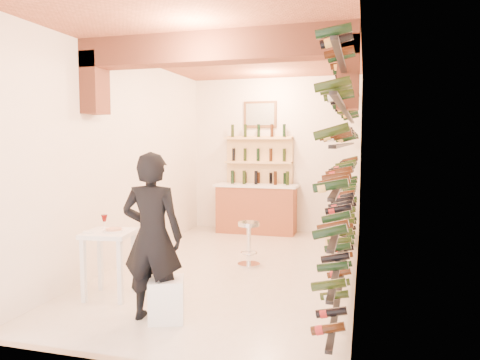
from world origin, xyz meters
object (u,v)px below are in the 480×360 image
(white_stool, at_px, (167,299))
(crate_lower, at_px, (338,237))
(back_counter, at_px, (256,207))
(wine_rack, at_px, (342,166))
(person, at_px, (152,237))
(chrome_barstool, at_px, (249,240))
(tasting_table, at_px, (109,243))

(white_stool, relative_size, crate_lower, 1.02)
(back_counter, relative_size, white_stool, 3.79)
(wine_rack, bearing_deg, person, -131.87)
(person, bearing_deg, wine_rack, -136.94)
(wine_rack, relative_size, person, 3.19)
(chrome_barstool, distance_m, crate_lower, 2.17)
(back_counter, relative_size, crate_lower, 3.87)
(back_counter, distance_m, tasting_table, 4.29)
(back_counter, xyz_separation_m, crate_lower, (1.70, -0.65, -0.40))
(back_counter, distance_m, chrome_barstool, 2.46)
(white_stool, bearing_deg, crate_lower, 68.92)
(white_stool, distance_m, crate_lower, 4.33)
(back_counter, xyz_separation_m, person, (-0.01, -4.70, 0.36))
(wine_rack, height_order, crate_lower, wine_rack)
(tasting_table, bearing_deg, wine_rack, 22.58)
(tasting_table, distance_m, white_stool, 1.17)
(back_counter, height_order, tasting_table, back_counter)
(back_counter, bearing_deg, tasting_table, -101.10)
(back_counter, distance_m, person, 4.71)
(wine_rack, xyz_separation_m, chrome_barstool, (-1.37, 0.24, -1.16))
(back_counter, relative_size, tasting_table, 1.74)
(person, bearing_deg, crate_lower, -117.90)
(white_stool, distance_m, person, 0.68)
(wine_rack, relative_size, tasting_table, 5.82)
(tasting_table, height_order, person, person)
(white_stool, distance_m, chrome_barstool, 2.31)
(wine_rack, distance_m, chrome_barstool, 1.82)
(wine_rack, relative_size, crate_lower, 12.99)
(tasting_table, height_order, chrome_barstool, tasting_table)
(wine_rack, xyz_separation_m, white_stool, (-1.69, -2.04, -1.32))
(tasting_table, relative_size, white_stool, 2.19)
(tasting_table, distance_m, chrome_barstool, 2.23)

